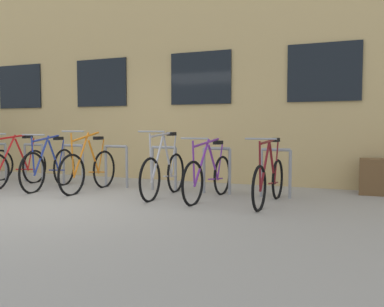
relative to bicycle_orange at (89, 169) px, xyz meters
name	(u,v)px	position (x,y,z in m)	size (l,w,h in m)	color
ground_plane	(46,205)	(0.20, -1.32, -0.39)	(42.00, 42.00, 0.00)	#9E998E
storefront_building	(205,70)	(0.20, 5.31, 2.39)	(28.00, 6.90, 5.55)	tan
bike_rack	(116,162)	(0.19, 0.58, 0.09)	(6.51, 0.05, 0.80)	gray
bicycle_orange	(89,169)	(0.00, 0.00, 0.00)	(0.44, 1.69, 1.10)	black
bicycle_blue	(49,168)	(-0.84, -0.06, 0.00)	(0.44, 1.71, 1.03)	black
bicycle_red	(16,166)	(-1.65, -0.05, -0.01)	(0.44, 1.72, 1.04)	black
bicycle_silver	(164,173)	(1.47, 0.01, 0.00)	(0.44, 1.70, 1.10)	black
bicycle_maroon	(269,179)	(3.21, -0.01, -0.02)	(0.44, 1.70, 1.01)	black
bicycle_purple	(209,176)	(2.25, 0.02, -0.02)	(0.44, 1.76, 1.00)	black
planter_box	(382,177)	(4.78, 1.53, -0.09)	(0.70, 0.44, 0.60)	brown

